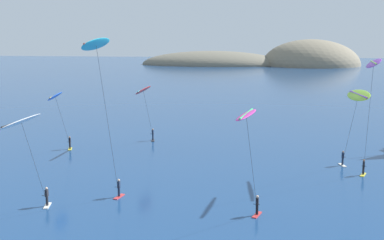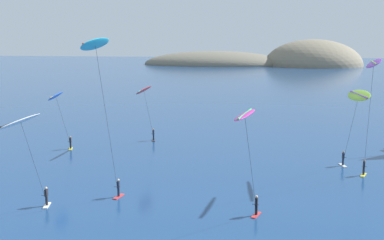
% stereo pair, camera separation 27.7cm
% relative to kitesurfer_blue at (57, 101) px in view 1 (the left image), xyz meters
% --- Properties ---
extents(headland_island, '(108.42, 50.73, 25.40)m').
position_rel_kitesurfer_blue_xyz_m(headland_island, '(29.46, 191.67, -7.00)').
color(headland_island, '#6B6656').
rests_on(headland_island, ground).
extents(kitesurfer_blue, '(2.20, 8.71, 8.12)m').
position_rel_kitesurfer_blue_xyz_m(kitesurfer_blue, '(0.00, 0.00, 0.00)').
color(kitesurfer_blue, yellow).
rests_on(kitesurfer_blue, ground).
extents(kitesurfer_purple, '(2.07, 7.06, 12.45)m').
position_rel_kitesurfer_blue_xyz_m(kitesurfer_purple, '(33.99, -5.07, 4.11)').
color(kitesurfer_purple, yellow).
rests_on(kitesurfer_purple, ground).
extents(kitesurfer_white, '(1.50, 7.32, 8.51)m').
position_rel_kitesurfer_blue_xyz_m(kitesurfer_white, '(5.45, -18.69, 0.58)').
color(kitesurfer_white, silver).
rests_on(kitesurfer_white, ground).
extents(kitesurfer_lime, '(2.11, 8.36, 9.10)m').
position_rel_kitesurfer_blue_xyz_m(kitesurfer_lime, '(33.25, -2.43, 1.11)').
color(kitesurfer_lime, silver).
rests_on(kitesurfer_lime, ground).
extents(kitesurfer_magenta, '(2.25, 8.61, 9.50)m').
position_rel_kitesurfer_blue_xyz_m(kitesurfer_magenta, '(22.60, -19.88, 1.30)').
color(kitesurfer_magenta, red).
rests_on(kitesurfer_magenta, ground).
extents(kitesurfer_cyan, '(1.56, 7.77, 14.41)m').
position_rel_kitesurfer_blue_xyz_m(kitesurfer_cyan, '(10.80, -16.32, 5.86)').
color(kitesurfer_cyan, red).
rests_on(kitesurfer_cyan, ground).
extents(kitesurfer_red, '(1.65, 8.08, 8.17)m').
position_rel_kitesurfer_blue_xyz_m(kitesurfer_red, '(8.65, 7.31, 0.15)').
color(kitesurfer_red, '#2D2D33').
rests_on(kitesurfer_red, ground).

